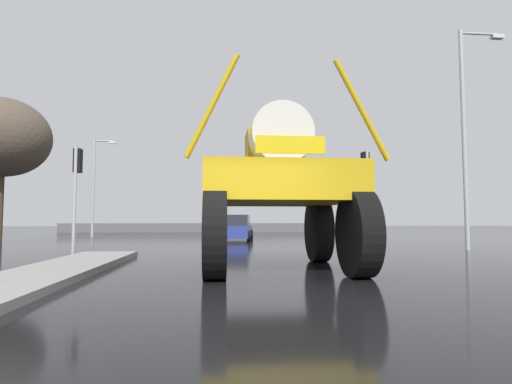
{
  "coord_description": "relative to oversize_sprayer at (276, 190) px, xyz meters",
  "views": [
    {
      "loc": [
        -0.84,
        -6.65,
        1.21
      ],
      "look_at": [
        0.39,
        6.86,
        2.13
      ],
      "focal_mm": 29.04,
      "sensor_mm": 36.0,
      "label": 1
    }
  ],
  "objects": [
    {
      "name": "streetlight_near_right",
      "position": [
        8.78,
        5.76,
        3.11
      ],
      "size": [
        1.97,
        0.24,
        9.2
      ],
      "color": "#A8AAAF",
      "rests_on": "ground"
    },
    {
      "name": "median_island",
      "position": [
        -5.06,
        -0.63,
        -1.88
      ],
      "size": [
        1.77,
        9.79,
        0.15
      ],
      "primitive_type": "cube",
      "color": "gray",
      "rests_on": "ground"
    },
    {
      "name": "bare_tree_left",
      "position": [
        -11.69,
        10.13,
        3.14
      ],
      "size": [
        4.39,
        4.39,
        6.99
      ],
      "color": "#473828",
      "rests_on": "ground"
    },
    {
      "name": "sedan_ahead",
      "position": [
        -0.39,
        14.57,
        -1.25
      ],
      "size": [
        2.32,
        4.3,
        1.52
      ],
      "rotation": [
        0.0,
        0.0,
        1.43
      ],
      "color": "navy",
      "rests_on": "ground"
    },
    {
      "name": "oversize_sprayer",
      "position": [
        0.0,
        0.0,
        0.0
      ],
      "size": [
        4.34,
        5.34,
        4.67
      ],
      "rotation": [
        0.0,
        0.0,
        1.57
      ],
      "color": "black",
      "rests_on": "ground"
    },
    {
      "name": "ground_plane",
      "position": [
        -0.6,
        14.4,
        -1.96
      ],
      "size": [
        120.0,
        120.0,
        0.0
      ],
      "primitive_type": "plane",
      "color": "black"
    },
    {
      "name": "traffic_signal_near_left",
      "position": [
        -6.37,
        4.63,
        0.82
      ],
      "size": [
        0.24,
        0.54,
        3.81
      ],
      "color": "#A8AAAF",
      "rests_on": "ground"
    },
    {
      "name": "roadside_barrier",
      "position": [
        -0.6,
        31.36,
        -1.51
      ],
      "size": [
        32.6,
        0.24,
        0.9
      ],
      "primitive_type": "cube",
      "color": "#59595B",
      "rests_on": "ground"
    },
    {
      "name": "traffic_signal_near_right",
      "position": [
        4.03,
        4.63,
        0.85
      ],
      "size": [
        0.24,
        0.54,
        3.85
      ],
      "color": "#A8AAAF",
      "rests_on": "ground"
    },
    {
      "name": "streetlight_far_left",
      "position": [
        -10.28,
        20.32,
        1.99
      ],
      "size": [
        1.63,
        0.24,
        7.08
      ],
      "color": "#A8AAAF",
      "rests_on": "ground"
    }
  ]
}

